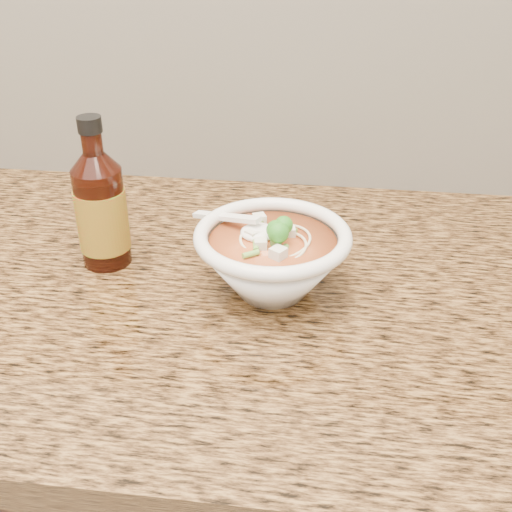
# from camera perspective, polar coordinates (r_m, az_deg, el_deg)

# --- Properties ---
(cabinet) EXTENTS (4.00, 0.65, 0.86)m
(cabinet) POSITION_cam_1_polar(r_m,az_deg,el_deg) (1.18, -10.21, -21.07)
(cabinet) COLOR black
(cabinet) RESTS_ON ground
(counter_slab) EXTENTS (4.00, 0.68, 0.04)m
(counter_slab) POSITION_cam_1_polar(r_m,az_deg,el_deg) (0.87, -12.88, -2.35)
(counter_slab) COLOR brown
(counter_slab) RESTS_ON cabinet
(soup_bowl) EXTENTS (0.20, 0.19, 0.11)m
(soup_bowl) POSITION_cam_1_polar(r_m,az_deg,el_deg) (0.78, 1.46, -0.38)
(soup_bowl) COLOR white
(soup_bowl) RESTS_ON counter_slab
(hot_sauce_bottle) EXTENTS (0.08, 0.08, 0.20)m
(hot_sauce_bottle) POSITION_cam_1_polar(r_m,az_deg,el_deg) (0.85, -13.59, 3.94)
(hot_sauce_bottle) COLOR #3C1108
(hot_sauce_bottle) RESTS_ON counter_slab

